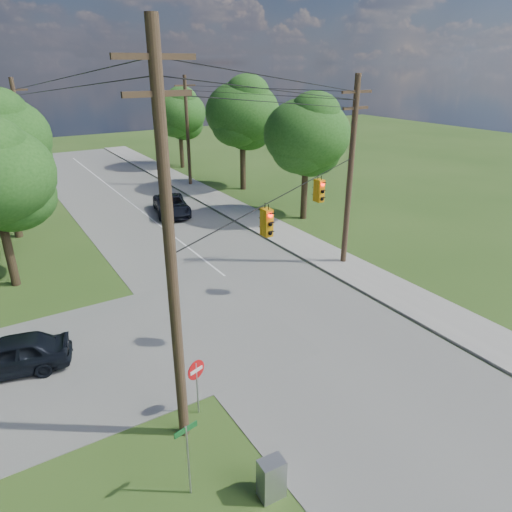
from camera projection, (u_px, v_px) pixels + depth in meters
ground at (306, 390)px, 16.58m from camera, size 140.00×140.00×0.00m
main_road at (275, 315)px, 21.46m from camera, size 10.00×100.00×0.03m
sidewalk_east at (378, 281)px, 24.68m from camera, size 2.60×100.00×0.12m
pole_sw at (170, 254)px, 12.24m from camera, size 2.00×0.32×12.00m
pole_ne at (350, 172)px, 25.02m from camera, size 2.00×0.32×10.50m
pole_north_e at (188, 131)px, 42.38m from camera, size 2.00×0.32×10.00m
pole_north_w at (24, 144)px, 35.65m from camera, size 2.00×0.32×10.00m
power_lines at (197, 102)px, 22.77m from camera, size 13.93×29.62×4.93m
traffic_signals at (296, 204)px, 19.14m from camera, size 4.91×3.27×1.05m
tree_e_near at (307, 135)px, 32.47m from camera, size 6.20×6.20×8.81m
tree_e_mid at (242, 113)px, 40.29m from camera, size 6.60×6.60×9.64m
tree_e_far at (179, 113)px, 49.59m from camera, size 5.80×5.80×8.32m
car_cross_dark at (10, 355)px, 17.24m from camera, size 4.62×2.67×1.48m
car_main_north at (172, 205)px, 35.49m from camera, size 3.54×5.65×1.45m
control_cabinet at (271, 479)px, 12.30m from camera, size 0.71×0.53×1.24m
do_not_enter_sign at (196, 375)px, 14.91m from camera, size 0.68×0.25×2.11m
street_name_sign at (188, 451)px, 12.02m from camera, size 0.70×0.17×2.36m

